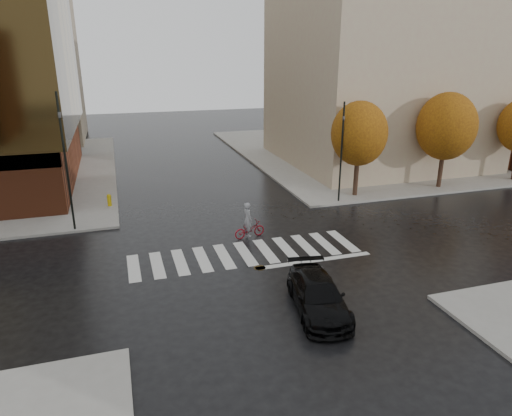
{
  "coord_description": "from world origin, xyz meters",
  "views": [
    {
      "loc": [
        -5.74,
        -19.81,
        9.71
      ],
      "look_at": [
        0.9,
        1.58,
        2.0
      ],
      "focal_mm": 32.0,
      "sensor_mm": 36.0,
      "label": 1
    }
  ],
  "objects": [
    {
      "name": "ground",
      "position": [
        0.0,
        0.0,
        0.0
      ],
      "size": [
        120.0,
        120.0,
        0.0
      ],
      "primitive_type": "plane",
      "color": "black",
      "rests_on": "ground"
    },
    {
      "name": "sidewalk_ne",
      "position": [
        21.0,
        21.0,
        0.07
      ],
      "size": [
        30.0,
        30.0,
        0.15
      ],
      "primitive_type": "cube",
      "color": "gray",
      "rests_on": "ground"
    },
    {
      "name": "crosswalk",
      "position": [
        0.0,
        0.5,
        0.01
      ],
      "size": [
        12.0,
        3.0,
        0.01
      ],
      "primitive_type": "cube",
      "color": "silver",
      "rests_on": "ground"
    },
    {
      "name": "building_ne_tan",
      "position": [
        17.0,
        17.0,
        9.15
      ],
      "size": [
        16.0,
        16.0,
        18.0
      ],
      "primitive_type": "cube",
      "color": "tan",
      "rests_on": "sidewalk_ne"
    },
    {
      "name": "building_nw_far",
      "position": [
        -16.0,
        37.0,
        10.15
      ],
      "size": [
        14.0,
        12.0,
        20.0
      ],
      "primitive_type": "cube",
      "color": "tan",
      "rests_on": "sidewalk_nw"
    },
    {
      "name": "tree_ne_a",
      "position": [
        10.0,
        7.4,
        4.46
      ],
      "size": [
        3.8,
        3.8,
        6.5
      ],
      "color": "#301C15",
      "rests_on": "sidewalk_ne"
    },
    {
      "name": "tree_ne_b",
      "position": [
        17.0,
        7.4,
        4.62
      ],
      "size": [
        4.2,
        4.2,
        6.89
      ],
      "color": "#301C15",
      "rests_on": "sidewalk_ne"
    },
    {
      "name": "sedan",
      "position": [
        1.26,
        -5.48,
        0.67
      ],
      "size": [
        2.61,
        4.84,
        1.33
      ],
      "primitive_type": "imported",
      "rotation": [
        0.0,
        0.0,
        -0.17
      ],
      "color": "black",
      "rests_on": "ground"
    },
    {
      "name": "cyclist",
      "position": [
        0.78,
        2.5,
        0.69
      ],
      "size": [
        1.86,
        0.94,
        2.02
      ],
      "rotation": [
        0.0,
        0.0,
        1.76
      ],
      "color": "maroon",
      "rests_on": "ground"
    },
    {
      "name": "traffic_light_nw",
      "position": [
        -8.43,
        6.3,
        4.52
      ],
      "size": [
        0.2,
        0.17,
        7.62
      ],
      "rotation": [
        0.0,
        0.0,
        -1.65
      ],
      "color": "black",
      "rests_on": "sidewalk_nw"
    },
    {
      "name": "traffic_light_ne",
      "position": [
        8.28,
        6.52,
        3.82
      ],
      "size": [
        0.18,
        0.2,
        6.57
      ],
      "rotation": [
        0.0,
        0.0,
        2.84
      ],
      "color": "black",
      "rests_on": "sidewalk_ne"
    },
    {
      "name": "fire_hydrant",
      "position": [
        -6.5,
        10.0,
        0.59
      ],
      "size": [
        0.28,
        0.28,
        0.79
      ],
      "color": "gold",
      "rests_on": "sidewalk_nw"
    },
    {
      "name": "manhole",
      "position": [
        0.2,
        -1.25,
        0.01
      ],
      "size": [
        0.63,
        0.63,
        0.01
      ],
      "primitive_type": "cylinder",
      "rotation": [
        0.0,
        0.0,
        -0.12
      ],
      "color": "#463719",
      "rests_on": "ground"
    }
  ]
}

